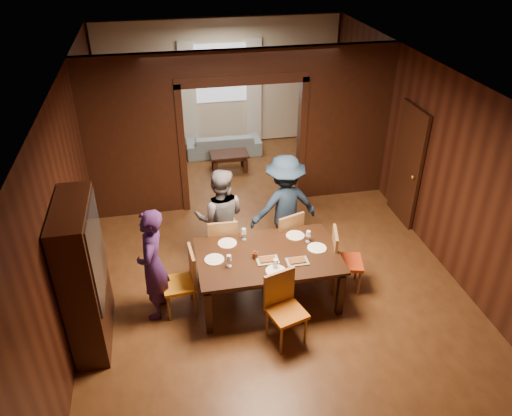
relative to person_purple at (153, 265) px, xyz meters
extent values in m
plane|color=#4D2C15|center=(1.71, 1.19, -0.82)|extent=(9.00, 9.00, 0.00)
cube|color=silver|center=(1.71, 1.19, 2.08)|extent=(5.50, 9.00, 0.02)
cube|color=black|center=(1.71, 5.69, 0.63)|extent=(5.50, 0.02, 2.90)
cube|color=black|center=(-1.04, 1.19, 0.63)|extent=(0.02, 9.00, 2.90)
cube|color=black|center=(4.46, 1.19, 0.63)|extent=(0.02, 9.00, 2.90)
cube|color=black|center=(-0.21, 2.79, 0.38)|extent=(1.65, 0.15, 2.40)
cube|color=black|center=(3.64, 2.79, 0.38)|extent=(1.65, 0.15, 2.40)
cube|color=black|center=(1.71, 2.79, 1.83)|extent=(5.50, 0.15, 0.50)
cube|color=beige|center=(1.71, 5.66, 0.63)|extent=(5.40, 0.04, 2.85)
imported|color=#351A4D|center=(0.00, 0.00, 0.00)|extent=(0.50, 0.66, 1.64)
imported|color=slate|center=(1.04, 0.98, 0.00)|extent=(0.89, 0.75, 1.64)
imported|color=#19293F|center=(2.07, 1.08, 0.04)|extent=(1.19, 0.80, 1.71)
imported|color=#8098A8|center=(1.65, 5.04, -0.57)|extent=(1.70, 0.69, 0.49)
imported|color=black|center=(1.66, 0.17, -0.02)|extent=(0.32, 0.32, 0.08)
cube|color=black|center=(1.56, 0.00, -0.44)|extent=(1.97, 1.23, 0.76)
cube|color=black|center=(1.65, 4.17, -0.62)|extent=(0.80, 0.50, 0.40)
cube|color=black|center=(-0.82, -0.31, 0.18)|extent=(0.40, 1.20, 2.00)
cube|color=black|center=(4.41, 1.69, 0.23)|extent=(0.06, 0.90, 2.10)
cube|color=silver|center=(1.71, 5.63, 0.88)|extent=(1.20, 0.03, 1.30)
cube|color=white|center=(0.96, 5.59, 0.43)|extent=(0.35, 0.06, 2.40)
cube|color=white|center=(2.46, 5.59, 0.43)|extent=(0.35, 0.06, 2.40)
cylinder|color=white|center=(0.82, 0.03, -0.05)|extent=(0.27, 0.27, 0.01)
cylinder|color=white|center=(1.05, 0.37, -0.05)|extent=(0.27, 0.27, 0.01)
cylinder|color=silver|center=(2.06, 0.37, -0.05)|extent=(0.27, 0.27, 0.01)
cylinder|color=white|center=(2.27, 0.01, -0.05)|extent=(0.27, 0.27, 0.01)
cylinder|color=white|center=(1.59, -0.38, -0.05)|extent=(0.27, 0.27, 0.01)
cube|color=gray|center=(1.53, -0.14, -0.04)|extent=(0.30, 0.20, 0.04)
cube|color=gray|center=(1.92, -0.24, -0.04)|extent=(0.30, 0.20, 0.04)
cylinder|color=silver|center=(1.60, -0.31, 0.01)|extent=(0.07, 0.07, 0.14)
camera|label=1|loc=(0.31, -5.43, 4.05)|focal=35.00mm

